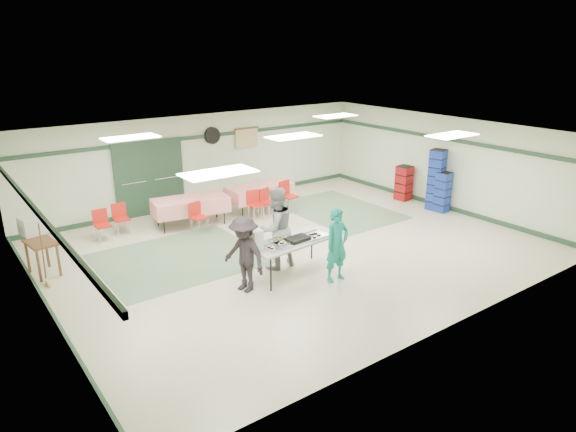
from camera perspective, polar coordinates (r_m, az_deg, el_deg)
floor at (r=12.35m, az=0.57°, el=-3.51°), size 11.00×11.00×0.00m
ceiling at (r=11.60m, az=0.61°, el=8.94°), size 11.00×11.00×0.00m
wall_back at (r=15.63m, az=-9.38°, el=6.20°), size 11.00×0.00×11.00m
wall_front at (r=8.92m, az=18.19°, el=-4.12°), size 11.00×0.00×11.00m
wall_left at (r=9.83m, az=-26.09°, el=-3.01°), size 0.00×9.00×9.00m
wall_right at (r=15.73m, az=16.95°, el=5.71°), size 0.00×9.00×9.00m
trim_back at (r=15.47m, az=-9.47°, el=8.71°), size 11.00×0.06×0.10m
baseboard_back at (r=15.93m, az=-9.09°, el=1.65°), size 11.00×0.06×0.12m
trim_left at (r=9.62m, az=-26.50°, el=0.90°), size 0.06×9.00×0.10m
baseboard_left at (r=10.34m, az=-24.90°, el=-9.65°), size 0.06×9.00×0.12m
trim_right at (r=15.57m, az=17.13°, el=8.20°), size 0.06×9.00×0.10m
baseboard_right at (r=16.02m, az=16.45°, el=1.20°), size 0.06×9.00×0.12m
green_patch_a at (r=11.99m, az=-12.01°, el=-4.62°), size 3.50×3.00×0.01m
green_patch_b at (r=15.11m, az=5.69°, el=0.63°), size 2.50×3.50×0.01m
double_door_left at (r=14.82m, az=-16.80°, el=3.76°), size 0.90×0.06×2.10m
double_door_right at (r=15.14m, az=-13.43°, el=4.36°), size 0.90×0.06×2.10m
door_frame at (r=14.95m, az=-15.09°, el=4.05°), size 2.00×0.03×2.15m
wall_fan at (r=15.58m, az=-8.43°, el=8.83°), size 0.50×0.10×0.50m
scroll_banner at (r=16.20m, az=-4.61°, el=8.63°), size 0.80×0.02×0.60m
serving_table at (r=10.71m, az=0.54°, el=-2.92°), size 2.05×0.97×0.76m
sheet_tray_right at (r=10.92m, az=2.93°, el=-2.21°), size 0.61×0.49×0.02m
sheet_tray_mid at (r=10.67m, az=-0.34°, el=-2.72°), size 0.63×0.50×0.02m
sheet_tray_left at (r=10.33m, az=-1.15°, el=-3.46°), size 0.57×0.45×0.02m
baking_pan at (r=10.67m, az=1.11°, el=-2.55°), size 0.51×0.34×0.08m
foam_box_stack at (r=10.17m, az=-3.57°, el=-2.69°), size 0.24×0.22×0.41m
volunteer_teal at (r=10.48m, az=5.46°, el=-3.20°), size 0.57×0.37×1.55m
volunteer_grey at (r=10.98m, az=-1.38°, el=-1.38°), size 0.90×0.72×1.80m
volunteer_dark at (r=10.02m, az=-4.89°, el=-4.25°), size 0.79×1.10×1.55m
dining_table_a at (r=14.93m, az=-3.17°, el=2.75°), size 1.94×0.89×0.77m
dining_table_b at (r=13.91m, az=-10.78°, el=1.23°), size 2.08×1.17×0.77m
chair_a at (r=14.42m, az=-2.38°, el=1.85°), size 0.45×0.45×0.80m
chair_b at (r=14.21m, az=-3.75°, el=1.59°), size 0.40×0.40×0.81m
chair_c at (r=14.80m, az=-0.13°, el=2.58°), size 0.50×0.50×0.91m
chair_d at (r=13.40m, az=-10.06°, el=0.22°), size 0.44×0.44×0.80m
chair_loose_a at (r=13.77m, az=-18.15°, el=0.05°), size 0.39×0.39×0.79m
chair_loose_b at (r=13.45m, az=-20.01°, el=-0.62°), size 0.37×0.37×0.79m
crate_stack_blue_a at (r=15.53m, az=16.14°, el=3.89°), size 0.48×0.48×1.79m
crate_stack_red at (r=16.35m, az=12.75°, el=3.60°), size 0.45×0.45×1.08m
crate_stack_blue_b at (r=15.45m, az=16.82°, el=2.57°), size 0.39×0.39×1.18m
printer_table at (r=11.91m, az=-25.75°, el=-3.10°), size 0.61×0.84×0.74m
office_printer at (r=12.34m, az=-26.48°, el=-0.91°), size 0.58×0.53×0.39m
broom at (r=11.34m, az=-25.60°, el=-3.75°), size 0.06×0.22×1.33m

